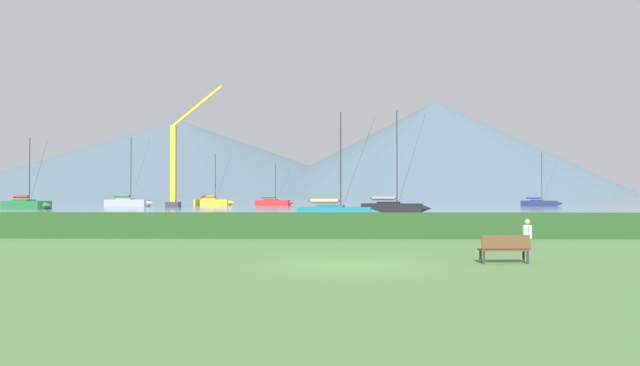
# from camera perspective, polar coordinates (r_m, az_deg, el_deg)

# --- Properties ---
(ground_plane) EXTENTS (1000.00, 1000.00, 0.00)m
(ground_plane) POSITION_cam_1_polar(r_m,az_deg,el_deg) (18.87, 3.13, -8.07)
(ground_plane) COLOR #517A42
(harbor_water) EXTENTS (320.00, 246.00, 0.00)m
(harbor_water) POSITION_cam_1_polar(r_m,az_deg,el_deg) (155.73, 1.19, -1.74)
(harbor_water) COLOR slate
(harbor_water) RESTS_ON ground_plane
(hedge_line) EXTENTS (80.00, 1.20, 1.29)m
(hedge_line) POSITION_cam_1_polar(r_m,az_deg,el_deg) (29.77, 2.31, -4.18)
(hedge_line) COLOR #284C23
(hedge_line) RESTS_ON ground_plane
(sailboat_slip_1) EXTENTS (6.89, 2.73, 7.31)m
(sailboat_slip_1) POSITION_cam_1_polar(r_m,az_deg,el_deg) (101.12, -4.61, -1.89)
(sailboat_slip_1) COLOR red
(sailboat_slip_1) RESTS_ON harbor_water
(sailboat_slip_2) EXTENTS (7.42, 3.21, 9.22)m
(sailboat_slip_2) POSITION_cam_1_polar(r_m,az_deg,el_deg) (105.13, -10.46, -1.81)
(sailboat_slip_2) COLOR gold
(sailboat_slip_2) RESTS_ON harbor_water
(sailboat_slip_3) EXTENTS (6.66, 3.70, 8.82)m
(sailboat_slip_3) POSITION_cam_1_polar(r_m,az_deg,el_deg) (102.33, 20.73, -1.83)
(sailboat_slip_3) COLOR navy
(sailboat_slip_3) RESTS_ON harbor_water
(sailboat_slip_4) EXTENTS (7.91, 3.65, 11.55)m
(sailboat_slip_4) POSITION_cam_1_polar(r_m,az_deg,el_deg) (65.58, 7.16, -2.35)
(sailboat_slip_4) COLOR black
(sailboat_slip_4) RESTS_ON harbor_water
(sailboat_slip_5) EXTENTS (7.53, 2.94, 9.36)m
(sailboat_slip_5) POSITION_cam_1_polar(r_m,az_deg,el_deg) (51.02, 1.54, -2.83)
(sailboat_slip_5) COLOR #19707A
(sailboat_slip_5) RESTS_ON harbor_water
(sailboat_slip_6) EXTENTS (8.17, 4.83, 9.84)m
(sailboat_slip_6) POSITION_cam_1_polar(r_m,az_deg,el_deg) (89.77, -26.83, -1.86)
(sailboat_slip_6) COLOR #236B38
(sailboat_slip_6) RESTS_ON harbor_water
(sailboat_slip_7) EXTENTS (8.16, 3.29, 11.33)m
(sailboat_slip_7) POSITION_cam_1_polar(r_m,az_deg,el_deg) (99.87, -18.32, -1.79)
(sailboat_slip_7) COLOR #9E9EA3
(sailboat_slip_7) RESTS_ON harbor_water
(park_bench_under_tree) EXTENTS (1.67, 0.61, 0.95)m
(park_bench_under_tree) POSITION_cam_1_polar(r_m,az_deg,el_deg) (20.17, 17.68, -6.05)
(park_bench_under_tree) COLOR brown
(park_bench_under_tree) RESTS_ON ground_plane
(person_seated_viewer) EXTENTS (0.36, 0.57, 1.25)m
(person_seated_viewer) POSITION_cam_1_polar(r_m,az_deg,el_deg) (25.34, 19.68, -4.62)
(person_seated_viewer) COLOR #2D3347
(person_seated_viewer) RESTS_ON ground_plane
(dock_crane) EXTENTS (8.52, 2.00, 18.72)m
(dock_crane) POSITION_cam_1_polar(r_m,az_deg,el_deg) (91.60, -13.96, 1.38)
(dock_crane) COLOR #333338
(dock_crane) RESTS_ON ground_plane
(distant_hill_west_ridge) EXTENTS (313.63, 313.63, 54.84)m
(distant_hill_west_ridge) POSITION_cam_1_polar(r_m,az_deg,el_deg) (437.39, -13.70, 2.44)
(distant_hill_west_ridge) COLOR #4C6070
(distant_hill_west_ridge) RESTS_ON ground_plane
(distant_hill_central_peak) EXTENTS (249.14, 249.14, 63.28)m
(distant_hill_central_peak) POSITION_cam_1_polar(r_m,az_deg,el_deg) (401.17, 11.25, 3.33)
(distant_hill_central_peak) COLOR #4C6070
(distant_hill_central_peak) RESTS_ON ground_plane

